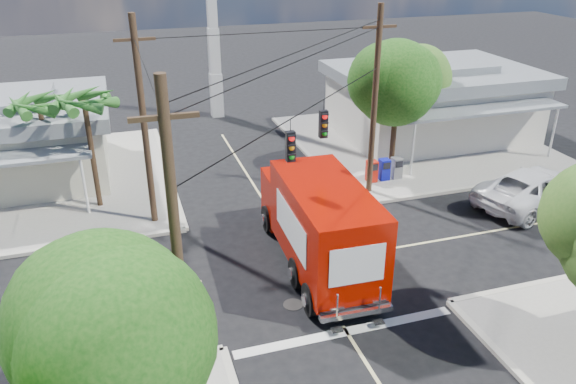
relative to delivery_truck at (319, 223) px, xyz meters
name	(u,v)px	position (x,y,z in m)	size (l,w,h in m)	color
ground	(303,264)	(-0.50, 0.22, -1.85)	(120.00, 120.00, 0.00)	black
sidewalk_ne	(414,142)	(10.37, 11.10, -1.78)	(14.12, 14.12, 0.14)	gray
sidewalk_nw	(30,187)	(-11.38, 11.10, -1.78)	(14.12, 14.12, 0.14)	gray
road_markings	(316,284)	(-0.50, -1.26, -1.84)	(32.00, 32.00, 0.01)	beige
building_ne	(432,100)	(12.00, 12.18, 0.47)	(11.80, 10.20, 4.50)	silver
building_nw	(1,139)	(-12.50, 12.68, 0.37)	(10.80, 10.20, 4.30)	beige
radio_tower	(213,34)	(0.00, 20.22, 3.79)	(0.80, 0.80, 17.00)	silver
tree_sw_front	(106,327)	(-7.50, -7.32, 2.48)	(3.88, 3.78, 6.03)	#422D1C
tree_ne_front	(398,88)	(6.70, 6.98, 2.92)	(4.21, 4.14, 6.66)	#422D1C
tree_ne_back	(421,85)	(9.30, 9.18, 2.34)	(3.77, 3.66, 5.82)	#422D1C
palm_nw_front	(84,103)	(-8.00, 7.72, 3.20)	(3.01, 3.08, 5.59)	#422D1C
palm_nw_back	(39,106)	(-10.00, 9.22, 2.82)	(3.01, 3.08, 5.19)	#422D1C
utility_poles	(251,142)	(-2.09, 1.82, 2.83)	(12.00, 10.68, 9.00)	#473321
vending_boxes	(384,169)	(6.00, 6.42, -1.16)	(1.90, 0.50, 1.10)	red
delivery_truck	(319,223)	(0.00, 0.00, 0.00)	(2.95, 8.50, 3.64)	black
parked_car	(534,188)	(11.45, 1.85, -0.98)	(2.88, 6.23, 1.73)	silver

